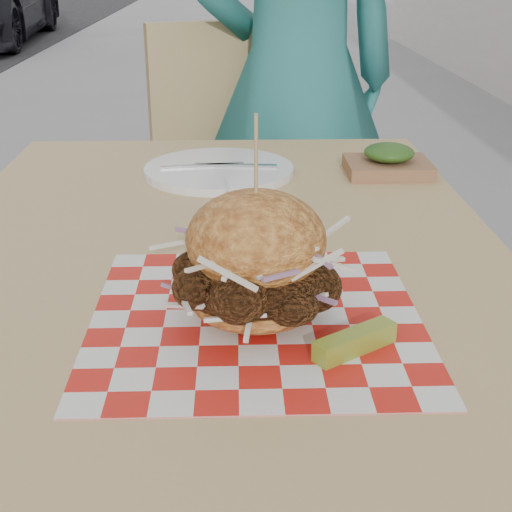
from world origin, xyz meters
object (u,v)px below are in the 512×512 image
object	(u,v)px
patio_chair	(214,175)
diner	(296,80)
patio_table	(216,299)
sandwich	(256,265)

from	to	relation	value
patio_chair	diner	bearing A→B (deg)	-14.46
patio_table	diner	bearing A→B (deg)	79.19
diner	patio_table	bearing A→B (deg)	68.25
diner	sandwich	bearing A→B (deg)	72.34
patio_chair	patio_table	bearing A→B (deg)	-106.13
patio_table	sandwich	distance (m)	0.25
patio_table	sandwich	world-z (taller)	sandwich
sandwich	diner	bearing A→B (deg)	83.28
patio_chair	sandwich	xyz separation A→B (m)	(0.08, -1.21, 0.26)
diner	sandwich	size ratio (longest dim) A/B	7.19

